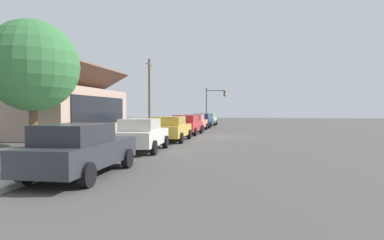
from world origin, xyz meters
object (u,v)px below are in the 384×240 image
(car_mustard, at_px, (171,128))
(utility_pole_wooden, at_px, (149,92))
(car_coral, at_px, (195,122))
(traffic_light_main, at_px, (214,100))
(car_navy, at_px, (202,121))
(shade_tree, at_px, (32,66))
(fire_hydrant_red, at_px, (161,130))
(car_ivory, at_px, (142,135))
(car_seafoam, at_px, (208,119))
(car_charcoal, at_px, (81,149))
(car_cherry, at_px, (187,125))

(car_mustard, height_order, utility_pole_wooden, utility_pole_wooden)
(car_coral, bearing_deg, traffic_light_main, 0.23)
(car_navy, bearing_deg, car_mustard, 177.74)
(shade_tree, bearing_deg, utility_pole_wooden, -3.00)
(car_navy, bearing_deg, traffic_light_main, -4.29)
(fire_hydrant_red, bearing_deg, car_coral, -11.17)
(utility_pole_wooden, bearing_deg, car_coral, -117.63)
(car_ivory, bearing_deg, car_seafoam, -2.99)
(car_ivory, xyz_separation_m, car_coral, (16.17, -0.06, 0.00))
(car_charcoal, bearing_deg, car_mustard, -0.93)
(car_charcoal, height_order, shade_tree, shade_tree)
(car_cherry, bearing_deg, car_navy, 2.38)
(car_seafoam, bearing_deg, car_cherry, -179.61)
(car_cherry, relative_size, fire_hydrant_red, 6.63)
(car_mustard, relative_size, car_cherry, 1.04)
(car_coral, bearing_deg, car_navy, 1.67)
(car_navy, bearing_deg, utility_pole_wooden, 111.52)
(car_coral, xyz_separation_m, car_navy, (5.32, 0.07, 0.00))
(car_cherry, height_order, shade_tree, shade_tree)
(car_cherry, xyz_separation_m, utility_pole_wooden, (8.10, 5.58, 3.11))
(car_coral, relative_size, traffic_light_main, 0.87)
(car_navy, height_order, utility_pole_wooden, utility_pole_wooden)
(car_charcoal, relative_size, car_coral, 1.04)
(car_seafoam, relative_size, utility_pole_wooden, 0.60)
(car_coral, bearing_deg, fire_hydrant_red, 169.74)
(car_ivory, relative_size, fire_hydrant_red, 6.23)
(traffic_light_main, bearing_deg, car_cherry, 179.79)
(car_charcoal, distance_m, car_coral, 22.22)
(car_navy, relative_size, shade_tree, 0.70)
(car_mustard, xyz_separation_m, car_navy, (16.11, 0.18, -0.00))
(car_charcoal, relative_size, traffic_light_main, 0.91)
(car_seafoam, distance_m, traffic_light_main, 5.38)
(car_ivory, height_order, car_mustard, same)
(car_ivory, distance_m, fire_hydrant_red, 8.83)
(car_coral, relative_size, shade_tree, 0.67)
(car_cherry, xyz_separation_m, car_seafoam, (16.38, 0.16, -0.00))
(shade_tree, distance_m, utility_pole_wooden, 18.25)
(car_mustard, bearing_deg, traffic_light_main, -0.72)
(car_mustard, bearing_deg, car_navy, 0.08)
(car_navy, relative_size, traffic_light_main, 0.92)
(car_charcoal, bearing_deg, utility_pole_wooden, 11.89)
(car_ivory, height_order, car_seafoam, same)
(car_seafoam, bearing_deg, car_mustard, -179.75)
(car_ivory, distance_m, car_mustard, 5.39)
(fire_hydrant_red, bearing_deg, shade_tree, 147.86)
(car_mustard, xyz_separation_m, fire_hydrant_red, (3.32, 1.58, -0.32))
(car_mustard, distance_m, car_coral, 10.79)
(car_coral, bearing_deg, shade_tree, 158.18)
(car_seafoam, relative_size, fire_hydrant_red, 6.35)
(shade_tree, height_order, utility_pole_wooden, utility_pole_wooden)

